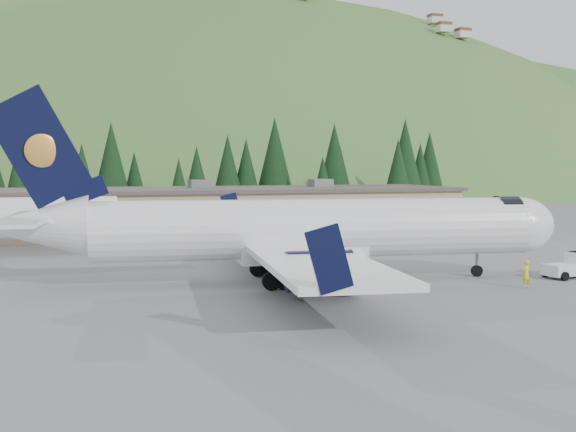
{
  "coord_description": "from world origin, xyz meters",
  "views": [
    {
      "loc": [
        -17.09,
        -44.7,
        7.74
      ],
      "look_at": [
        0.0,
        6.0,
        4.0
      ],
      "focal_mm": 45.0,
      "sensor_mm": 36.0,
      "label": 1
    }
  ],
  "objects_px": {
    "terminal_building": "(157,210)",
    "ramp_worker": "(526,274)",
    "baggage_tug_a": "(570,266)",
    "airliner": "(300,231)"
  },
  "relations": [
    {
      "from": "terminal_building",
      "to": "ramp_worker",
      "type": "relative_size",
      "value": 39.89
    },
    {
      "from": "terminal_building",
      "to": "baggage_tug_a",
      "type": "bearing_deg",
      "value": -62.11
    },
    {
      "from": "terminal_building",
      "to": "ramp_worker",
      "type": "bearing_deg",
      "value": -69.51
    },
    {
      "from": "baggage_tug_a",
      "to": "ramp_worker",
      "type": "relative_size",
      "value": 1.94
    },
    {
      "from": "baggage_tug_a",
      "to": "ramp_worker",
      "type": "bearing_deg",
      "value": -162.18
    },
    {
      "from": "ramp_worker",
      "to": "terminal_building",
      "type": "bearing_deg",
      "value": -88.87
    },
    {
      "from": "terminal_building",
      "to": "airliner",
      "type": "bearing_deg",
      "value": -84.12
    },
    {
      "from": "baggage_tug_a",
      "to": "terminal_building",
      "type": "distance_m",
      "value": 47.59
    },
    {
      "from": "airliner",
      "to": "ramp_worker",
      "type": "xyz_separation_m",
      "value": [
        12.77,
        -6.77,
        -2.5
      ]
    },
    {
      "from": "airliner",
      "to": "ramp_worker",
      "type": "height_order",
      "value": "airliner"
    }
  ]
}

